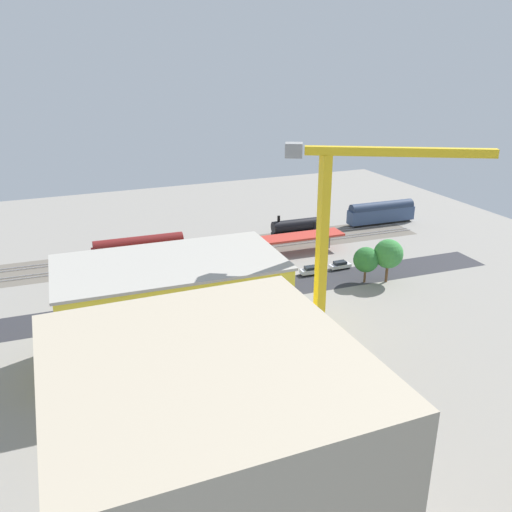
{
  "coord_description": "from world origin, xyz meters",
  "views": [
    {
      "loc": [
        33.28,
        92.91,
        42.76
      ],
      "look_at": [
        -4.61,
        0.04,
        4.88
      ],
      "focal_mm": 37.82,
      "sensor_mm": 36.0,
      "label": 1
    }
  ],
  "objects_px": {
    "passenger_coach": "(381,212)",
    "box_truck_0": "(103,317)",
    "freight_coach_far": "(139,250)",
    "street_tree_1": "(218,283)",
    "parked_car_4": "(204,288)",
    "construction_building": "(172,310)",
    "traffic_light": "(172,291)",
    "box_truck_1": "(166,307)",
    "parked_car_0": "(340,265)",
    "parked_car_3": "(244,281)",
    "parked_car_1": "(311,271)",
    "street_tree_0": "(120,297)",
    "platform_canopy_near": "(236,244)",
    "locomotive": "(300,227)",
    "tower_crane": "(342,228)",
    "street_tree_2": "(366,260)",
    "parked_car_2": "(273,277)",
    "parked_car_5": "(172,295)",
    "street_tree_3": "(388,254)"
  },
  "relations": [
    {
      "from": "parked_car_1",
      "to": "tower_crane",
      "type": "height_order",
      "value": "tower_crane"
    },
    {
      "from": "street_tree_0",
      "to": "traffic_light",
      "type": "bearing_deg",
      "value": 177.83
    },
    {
      "from": "parked_car_1",
      "to": "street_tree_0",
      "type": "height_order",
      "value": "street_tree_0"
    },
    {
      "from": "parked_car_5",
      "to": "construction_building",
      "type": "relative_size",
      "value": 0.13
    },
    {
      "from": "traffic_light",
      "to": "tower_crane",
      "type": "bearing_deg",
      "value": 138.99
    },
    {
      "from": "parked_car_1",
      "to": "tower_crane",
      "type": "relative_size",
      "value": 0.14
    },
    {
      "from": "locomotive",
      "to": "passenger_coach",
      "type": "distance_m",
      "value": 24.0
    },
    {
      "from": "parked_car_3",
      "to": "street_tree_3",
      "type": "xyz_separation_m",
      "value": [
        -26.85,
        9.26,
        5.15
      ]
    },
    {
      "from": "passenger_coach",
      "to": "traffic_light",
      "type": "bearing_deg",
      "value": 26.57
    },
    {
      "from": "parked_car_4",
      "to": "traffic_light",
      "type": "distance_m",
      "value": 12.06
    },
    {
      "from": "parked_car_1",
      "to": "street_tree_0",
      "type": "distance_m",
      "value": 40.4
    },
    {
      "from": "parked_car_2",
      "to": "parked_car_4",
      "type": "xyz_separation_m",
      "value": [
        14.48,
        -0.15,
        -0.05
      ]
    },
    {
      "from": "parked_car_4",
      "to": "construction_building",
      "type": "relative_size",
      "value": 0.13
    },
    {
      "from": "parked_car_1",
      "to": "street_tree_1",
      "type": "bearing_deg",
      "value": 20.56
    },
    {
      "from": "street_tree_1",
      "to": "traffic_light",
      "type": "distance_m",
      "value": 7.98
    },
    {
      "from": "parked_car_2",
      "to": "parked_car_5",
      "type": "bearing_deg",
      "value": 1.85
    },
    {
      "from": "box_truck_1",
      "to": "parked_car_0",
      "type": "bearing_deg",
      "value": -168.63
    },
    {
      "from": "freight_coach_far",
      "to": "tower_crane",
      "type": "xyz_separation_m",
      "value": [
        -21.91,
        45.4,
        15.61
      ]
    },
    {
      "from": "parked_car_4",
      "to": "traffic_light",
      "type": "relative_size",
      "value": 0.57
    },
    {
      "from": "freight_coach_far",
      "to": "parked_car_4",
      "type": "relative_size",
      "value": 4.83
    },
    {
      "from": "street_tree_1",
      "to": "parked_car_0",
      "type": "bearing_deg",
      "value": -163.27
    },
    {
      "from": "street_tree_2",
      "to": "parked_car_2",
      "type": "bearing_deg",
      "value": -25.27
    },
    {
      "from": "street_tree_1",
      "to": "street_tree_0",
      "type": "bearing_deg",
      "value": -3.7
    },
    {
      "from": "platform_canopy_near",
      "to": "street_tree_2",
      "type": "height_order",
      "value": "street_tree_2"
    },
    {
      "from": "parked_car_2",
      "to": "street_tree_1",
      "type": "distance_m",
      "value": 17.53
    },
    {
      "from": "street_tree_1",
      "to": "box_truck_1",
      "type": "bearing_deg",
      "value": -7.31
    },
    {
      "from": "parked_car_3",
      "to": "construction_building",
      "type": "bearing_deg",
      "value": 46.94
    },
    {
      "from": "street_tree_1",
      "to": "locomotive",
      "type": "bearing_deg",
      "value": -134.68
    },
    {
      "from": "platform_canopy_near",
      "to": "freight_coach_far",
      "type": "distance_m",
      "value": 20.82
    },
    {
      "from": "construction_building",
      "to": "street_tree_2",
      "type": "xyz_separation_m",
      "value": [
        -41.74,
        -12.51,
        -2.58
      ]
    },
    {
      "from": "freight_coach_far",
      "to": "street_tree_1",
      "type": "height_order",
      "value": "street_tree_1"
    },
    {
      "from": "box_truck_1",
      "to": "construction_building",
      "type": "bearing_deg",
      "value": 82.19
    },
    {
      "from": "parked_car_2",
      "to": "parked_car_3",
      "type": "xyz_separation_m",
      "value": [
        6.38,
        -0.03,
        0.05
      ]
    },
    {
      "from": "passenger_coach",
      "to": "freight_coach_far",
      "type": "distance_m",
      "value": 65.39
    },
    {
      "from": "parked_car_0",
      "to": "street_tree_3",
      "type": "bearing_deg",
      "value": 117.37
    },
    {
      "from": "construction_building",
      "to": "tower_crane",
      "type": "xyz_separation_m",
      "value": [
        -24.21,
        6.23,
        11.56
      ]
    },
    {
      "from": "parked_car_5",
      "to": "street_tree_0",
      "type": "bearing_deg",
      "value": 34.26
    },
    {
      "from": "box_truck_0",
      "to": "parked_car_0",
      "type": "bearing_deg",
      "value": -171.78
    },
    {
      "from": "freight_coach_far",
      "to": "box_truck_0",
      "type": "xyz_separation_m",
      "value": [
        11.14,
        25.76,
        -1.65
      ]
    },
    {
      "from": "parked_car_4",
      "to": "parked_car_5",
      "type": "bearing_deg",
      "value": 7.29
    },
    {
      "from": "traffic_light",
      "to": "box_truck_0",
      "type": "bearing_deg",
      "value": -5.37
    },
    {
      "from": "parked_car_1",
      "to": "parked_car_3",
      "type": "relative_size",
      "value": 0.95
    },
    {
      "from": "passenger_coach",
      "to": "box_truck_0",
      "type": "xyz_separation_m",
      "value": [
        76.3,
        31.19,
        -1.5
      ]
    },
    {
      "from": "freight_coach_far",
      "to": "street_tree_0",
      "type": "relative_size",
      "value": 2.51
    },
    {
      "from": "locomotive",
      "to": "parked_car_5",
      "type": "height_order",
      "value": "locomotive"
    },
    {
      "from": "locomotive",
      "to": "street_tree_1",
      "type": "distance_m",
      "value": 46.6
    },
    {
      "from": "tower_crane",
      "to": "street_tree_3",
      "type": "distance_m",
      "value": 30.54
    },
    {
      "from": "parked_car_1",
      "to": "parked_car_5",
      "type": "relative_size",
      "value": 1.06
    },
    {
      "from": "box_truck_0",
      "to": "street_tree_1",
      "type": "bearing_deg",
      "value": 174.62
    },
    {
      "from": "parked_car_0",
      "to": "parked_car_1",
      "type": "relative_size",
      "value": 1.05
    }
  ]
}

